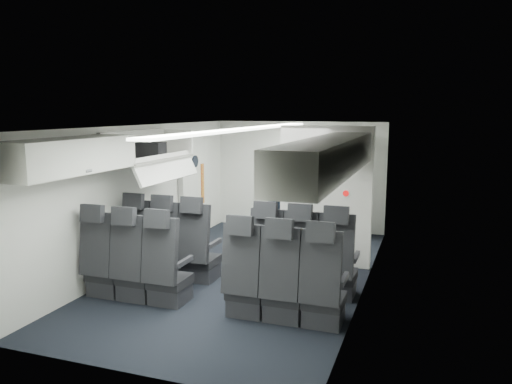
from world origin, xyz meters
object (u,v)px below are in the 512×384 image
Objects in this scene: seat_row_front at (233,257)px; boarding_door at (193,188)px; galley_unit at (344,186)px; seat_row_mid at (205,277)px; carry_on_bag at (151,150)px; flight_attendant at (275,202)px.

boarding_door is (-1.64, 2.09, 0.55)m from seat_row_front.
seat_row_front is 3.43m from galley_unit.
seat_row_mid is 1.75× the size of galley_unit.
carry_on_bag is at bearing -128.81° from galley_unit.
seat_row_mid is at bearing -61.23° from boarding_door.
carry_on_bag reaches higher than flight_attendant.
galley_unit is 1.66m from flight_attendant.
seat_row_mid is 4.30m from galley_unit.
flight_attendant is at bearing -124.85° from galley_unit.
boarding_door is 1.66m from flight_attendant.
galley_unit is 3.86m from carry_on_bag.
carry_on_bag reaches higher than seat_row_mid.
flight_attendant reaches higher than seat_row_front.
seat_row_mid is 2.33m from carry_on_bag.
flight_attendant is at bearing -6.63° from boarding_door.
seat_row_mid is 2.01× the size of flight_attendant.
flight_attendant is 2.33m from carry_on_bag.
carry_on_bag reaches higher than boarding_door.
galley_unit is at bearing -44.52° from flight_attendant.
flight_attendant is (0.00, 1.89, 0.43)m from seat_row_front.
seat_row_front is at bearing -106.28° from galley_unit.
carry_on_bag is (-2.36, -2.93, 0.85)m from galley_unit.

